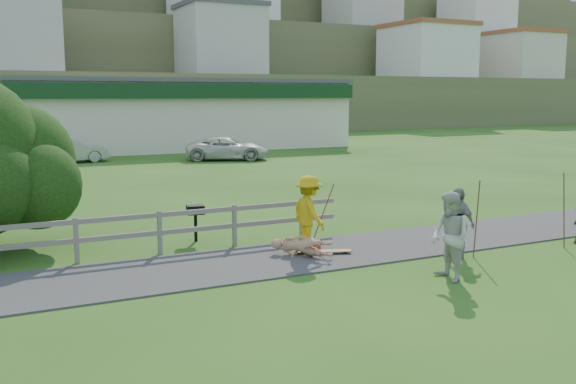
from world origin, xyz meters
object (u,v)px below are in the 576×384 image
at_px(car_white, 227,149).
at_px(spectator_a, 450,237).
at_px(skater_fallen, 302,246).
at_px(car_silver, 69,151).
at_px(spectator_b, 458,223).
at_px(bbq, 196,223).
at_px(skater_rider, 309,217).

bearing_deg(car_white, spectator_a, -168.60).
bearing_deg(skater_fallen, car_silver, 55.50).
bearing_deg(skater_fallen, car_white, 34.44).
relative_size(spectator_a, spectator_b, 1.10).
relative_size(skater_fallen, bbq, 1.56).
bearing_deg(car_silver, car_white, -114.49).
distance_m(skater_fallen, bbq, 3.35).
height_order(skater_rider, spectator_a, spectator_a).
bearing_deg(skater_rider, car_white, -19.53).
distance_m(car_silver, car_white, 9.21).
bearing_deg(car_silver, spectator_b, -177.19).
xyz_separation_m(skater_fallen, car_white, (6.90, 22.99, 0.41)).
distance_m(skater_rider, spectator_b, 3.64).
distance_m(skater_fallen, car_white, 24.01).
bearing_deg(car_silver, skater_rider, 176.91).
height_order(skater_fallen, bbq, bbq).
xyz_separation_m(spectator_b, bbq, (-5.18, 4.51, -0.37)).
bearing_deg(car_silver, skater_fallen, 176.02).
height_order(car_silver, bbq, car_silver).
relative_size(skater_rider, skater_fallen, 1.21).
xyz_separation_m(skater_rider, spectator_a, (1.58, -3.43, 0.02)).
bearing_deg(car_white, car_silver, 95.98).
bearing_deg(car_silver, bbq, 172.14).
relative_size(spectator_b, bbq, 1.74).
bearing_deg(spectator_a, bbq, -142.27).
distance_m(skater_rider, spectator_a, 3.77).
bearing_deg(spectator_a, skater_rider, -149.45).
xyz_separation_m(spectator_a, car_white, (4.95, 26.10, -0.26)).
bearing_deg(spectator_b, spectator_a, -50.62).
xyz_separation_m(spectator_a, spectator_b, (1.47, 1.44, -0.09)).
height_order(skater_fallen, spectator_a, spectator_a).
bearing_deg(spectator_a, spectator_b, 140.31).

